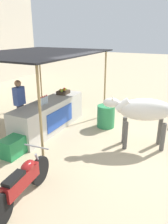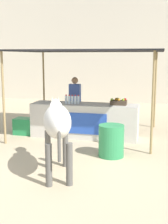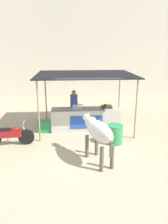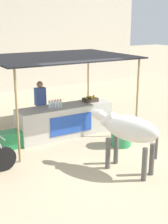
{
  "view_description": "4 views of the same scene",
  "coord_description": "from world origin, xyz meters",
  "px_view_note": "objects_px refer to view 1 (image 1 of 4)",
  "views": [
    {
      "loc": [
        -5.38,
        -1.75,
        2.98
      ],
      "look_at": [
        0.01,
        0.97,
        0.79
      ],
      "focal_mm": 35.0,
      "sensor_mm": 36.0,
      "label": 1
    },
    {
      "loc": [
        2.05,
        -6.2,
        2.29
      ],
      "look_at": [
        0.32,
        0.83,
        0.98
      ],
      "focal_mm": 50.0,
      "sensor_mm": 36.0,
      "label": 2
    },
    {
      "loc": [
        -0.74,
        -6.97,
        3.58
      ],
      "look_at": [
        -0.16,
        1.04,
        1.16
      ],
      "focal_mm": 35.0,
      "sensor_mm": 36.0,
      "label": 3
    },
    {
      "loc": [
        -4.18,
        -6.05,
        3.47
      ],
      "look_at": [
        -0.25,
        0.63,
        1.19
      ],
      "focal_mm": 50.0,
      "sensor_mm": 36.0,
      "label": 4
    }
  ],
  "objects_px": {
    "stall_counter": "(50,115)",
    "cooler_box": "(13,147)",
    "vendor_behind_counter": "(20,105)",
    "cow": "(143,111)",
    "water_barrel": "(106,116)",
    "motorcycle_parked": "(22,182)",
    "fruit_crate": "(63,92)"
  },
  "relations": [
    {
      "from": "motorcycle_parked",
      "to": "stall_counter",
      "type": "bearing_deg",
      "value": 26.46
    },
    {
      "from": "fruit_crate",
      "to": "motorcycle_parked",
      "type": "height_order",
      "value": "fruit_crate"
    },
    {
      "from": "fruit_crate",
      "to": "stall_counter",
      "type": "bearing_deg",
      "value": -176.68
    },
    {
      "from": "cow",
      "to": "vendor_behind_counter",
      "type": "bearing_deg",
      "value": 100.24
    },
    {
      "from": "motorcycle_parked",
      "to": "cooler_box",
      "type": "bearing_deg",
      "value": 49.99
    },
    {
      "from": "stall_counter",
      "to": "cooler_box",
      "type": "height_order",
      "value": "stall_counter"
    },
    {
      "from": "vendor_behind_counter",
      "to": "water_barrel",
      "type": "relative_size",
      "value": 2.23
    },
    {
      "from": "motorcycle_parked",
      "to": "fruit_crate",
      "type": "bearing_deg",
      "value": 21.33
    },
    {
      "from": "stall_counter",
      "to": "cow",
      "type": "xyz_separation_m",
      "value": [
        0.16,
        -2.89,
        0.55
      ]
    },
    {
      "from": "vendor_behind_counter",
      "to": "cow",
      "type": "distance_m",
      "value": 3.71
    },
    {
      "from": "stall_counter",
      "to": "cow",
      "type": "relative_size",
      "value": 1.64
    },
    {
      "from": "cow",
      "to": "motorcycle_parked",
      "type": "distance_m",
      "value": 3.47
    },
    {
      "from": "fruit_crate",
      "to": "water_barrel",
      "type": "bearing_deg",
      "value": -87.91
    },
    {
      "from": "stall_counter",
      "to": "cow",
      "type": "distance_m",
      "value": 2.95
    },
    {
      "from": "vendor_behind_counter",
      "to": "water_barrel",
      "type": "height_order",
      "value": "vendor_behind_counter"
    },
    {
      "from": "vendor_behind_counter",
      "to": "cooler_box",
      "type": "distance_m",
      "value": 1.67
    },
    {
      "from": "cow",
      "to": "cooler_box",
      "type": "bearing_deg",
      "value": 125.03
    },
    {
      "from": "cooler_box",
      "to": "water_barrel",
      "type": "xyz_separation_m",
      "value": [
        2.8,
        -1.45,
        0.13
      ]
    },
    {
      "from": "vendor_behind_counter",
      "to": "cow",
      "type": "height_order",
      "value": "vendor_behind_counter"
    },
    {
      "from": "cooler_box",
      "to": "vendor_behind_counter",
      "type": "bearing_deg",
      "value": 33.17
    },
    {
      "from": "cow",
      "to": "fruit_crate",
      "type": "bearing_deg",
      "value": 75.13
    },
    {
      "from": "stall_counter",
      "to": "fruit_crate",
      "type": "distance_m",
      "value": 1.1
    },
    {
      "from": "water_barrel",
      "to": "motorcycle_parked",
      "type": "xyz_separation_m",
      "value": [
        -3.95,
        0.09,
        0.06
      ]
    },
    {
      "from": "cooler_box",
      "to": "water_barrel",
      "type": "bearing_deg",
      "value": -27.41
    },
    {
      "from": "water_barrel",
      "to": "cow",
      "type": "relative_size",
      "value": 0.4
    },
    {
      "from": "fruit_crate",
      "to": "vendor_behind_counter",
      "type": "bearing_deg",
      "value": 154.14
    },
    {
      "from": "vendor_behind_counter",
      "to": "water_barrel",
      "type": "distance_m",
      "value": 2.79
    },
    {
      "from": "cooler_box",
      "to": "water_barrel",
      "type": "distance_m",
      "value": 3.16
    },
    {
      "from": "stall_counter",
      "to": "cow",
      "type": "height_order",
      "value": "cow"
    },
    {
      "from": "cooler_box",
      "to": "water_barrel",
      "type": "relative_size",
      "value": 0.81
    },
    {
      "from": "fruit_crate",
      "to": "cooler_box",
      "type": "height_order",
      "value": "fruit_crate"
    },
    {
      "from": "vendor_behind_counter",
      "to": "motorcycle_parked",
      "type": "bearing_deg",
      "value": -137.83
    }
  ]
}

